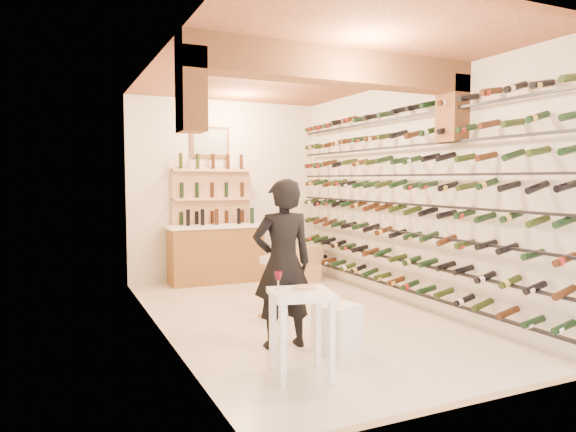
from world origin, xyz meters
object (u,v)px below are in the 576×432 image
Objects in this scene: tasting_table at (301,306)px; back_counter at (216,252)px; person at (283,264)px; crate_lower at (305,272)px; white_stool at (337,328)px; chrome_barstool at (274,283)px; wine_rack at (395,197)px.

back_counter is at bearing 94.55° from tasting_table.
person is 3.76m from crate_lower.
person is at bearing -95.84° from back_counter.
chrome_barstool is (-0.10, 1.46, 0.22)m from white_stool.
wine_rack is 5.98× the size of tasting_table.
wine_rack is at bearing 38.93° from white_stool.
chrome_barstool is at bearing -90.44° from back_counter.
white_stool is (0.66, 0.48, -0.40)m from tasting_table.
wine_rack is 2.60m from white_stool.
white_stool is (0.08, -4.06, -0.29)m from back_counter.
tasting_table is (-2.40, -1.89, -0.90)m from wine_rack.
white_stool is 1.48m from chrome_barstool.
person reaches higher than white_stool.
back_counter is 2.13× the size of chrome_barstool.
white_stool is at bearing 146.62° from person.
back_counter is 4.57m from tasting_table.
back_counter is at bearing 160.98° from crate_lower.
wine_rack is 2.58m from crate_lower.
wine_rack is 7.14× the size of chrome_barstool.
wine_rack is at bearing -1.36° from chrome_barstool.
wine_rack is 3.35× the size of back_counter.
white_stool is 0.88m from person.
back_counter is at bearing 91.18° from white_stool.
white_stool is 0.27× the size of person.
crate_lower is at bearing 54.59° from chrome_barstool.
chrome_barstool is at bearing 178.64° from wine_rack.
back_counter is at bearing 124.66° from wine_rack.
chrome_barstool reaches higher than crate_lower.
chrome_barstool is at bearing 94.06° from white_stool.
chrome_barstool reaches higher than white_stool.
white_stool is at bearing -141.07° from wine_rack.
tasting_table is 0.53× the size of person.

